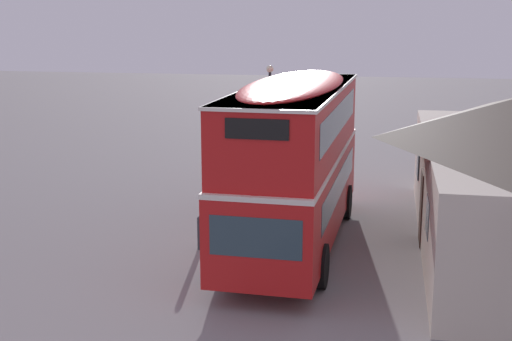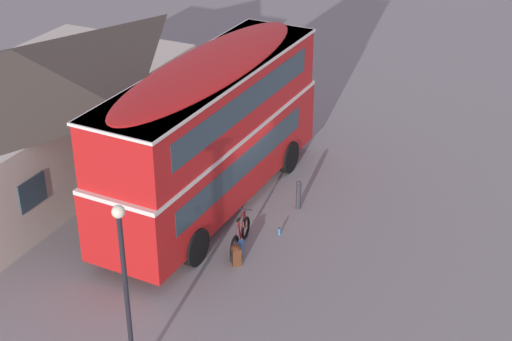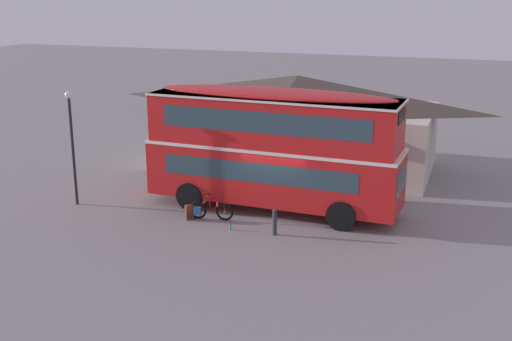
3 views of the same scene
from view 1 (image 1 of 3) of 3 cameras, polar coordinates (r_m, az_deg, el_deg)
ground_plane at (r=19.81m, az=1.17°, el=-6.35°), size 120.00×120.00×0.00m
double_decker_bus at (r=19.38m, az=3.21°, el=1.31°), size 9.94×2.89×4.79m
touring_bicycle at (r=22.05m, az=-1.04°, el=-3.36°), size 1.72×0.62×1.04m
backpack_on_ground at (r=22.80m, az=-1.22°, el=-3.02°), size 0.39×0.39×0.59m
water_bottle_blue_sports at (r=21.23m, az=-3.60°, el=-4.74°), size 0.07×0.07×0.25m
street_lamp at (r=27.15m, az=1.14°, el=4.95°), size 0.28×0.28×4.60m
kerb_bollard at (r=19.57m, az=-4.61°, el=-5.08°), size 0.16×0.16×0.97m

